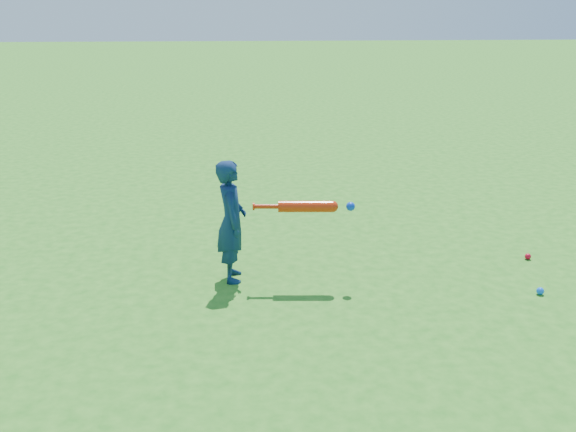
{
  "coord_description": "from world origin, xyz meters",
  "views": [
    {
      "loc": [
        -0.24,
        -5.23,
        2.37
      ],
      "look_at": [
        0.19,
        0.11,
        0.6
      ],
      "focal_mm": 40.0,
      "sensor_mm": 36.0,
      "label": 1
    }
  ],
  "objects_px": {
    "ground_ball_blue": "(540,291)",
    "bat_swing": "(310,206)",
    "child": "(231,221)",
    "ground_ball_red": "(528,256)"
  },
  "relations": [
    {
      "from": "child",
      "to": "bat_swing",
      "type": "bearing_deg",
      "value": -101.69
    },
    {
      "from": "ground_ball_red",
      "to": "ground_ball_blue",
      "type": "relative_size",
      "value": 0.93
    },
    {
      "from": "ground_ball_blue",
      "to": "bat_swing",
      "type": "height_order",
      "value": "bat_swing"
    },
    {
      "from": "child",
      "to": "ground_ball_red",
      "type": "bearing_deg",
      "value": -87.92
    },
    {
      "from": "child",
      "to": "ground_ball_red",
      "type": "relative_size",
      "value": 18.06
    },
    {
      "from": "bat_swing",
      "to": "ground_ball_red",
      "type": "bearing_deg",
      "value": 13.41
    },
    {
      "from": "child",
      "to": "ground_ball_red",
      "type": "xyz_separation_m",
      "value": [
        2.87,
        0.23,
        -0.52
      ]
    },
    {
      "from": "ground_ball_red",
      "to": "ground_ball_blue",
      "type": "distance_m",
      "value": 0.82
    },
    {
      "from": "child",
      "to": "ground_ball_blue",
      "type": "relative_size",
      "value": 16.87
    },
    {
      "from": "ground_ball_blue",
      "to": "bat_swing",
      "type": "bearing_deg",
      "value": 167.17
    }
  ]
}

